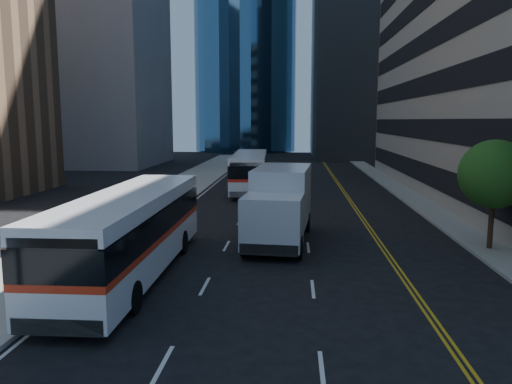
# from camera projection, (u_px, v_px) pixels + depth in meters

# --- Properties ---
(ground) EXTENTS (160.00, 160.00, 0.00)m
(ground) POSITION_uv_depth(u_px,v_px,m) (300.00, 309.00, 16.31)
(ground) COLOR black
(ground) RESTS_ON ground
(sidewalk_west) EXTENTS (5.00, 90.00, 0.15)m
(sidewalk_west) POSITION_uv_depth(u_px,v_px,m) (171.00, 193.00, 41.75)
(sidewalk_west) COLOR gray
(sidewalk_west) RESTS_ON ground
(sidewalk_east) EXTENTS (2.00, 90.00, 0.15)m
(sidewalk_east) POSITION_uv_depth(u_px,v_px,m) (408.00, 196.00, 40.29)
(sidewalk_east) COLOR gray
(sidewalk_east) RESTS_ON ground
(midrise_west) EXTENTS (18.00, 18.00, 35.00)m
(midrise_west) POSITION_uv_depth(u_px,v_px,m) (89.00, 35.00, 67.21)
(midrise_west) COLOR gray
(midrise_west) RESTS_ON ground
(street_tree) EXTENTS (3.20, 3.20, 5.10)m
(street_tree) POSITION_uv_depth(u_px,v_px,m) (494.00, 174.00, 23.01)
(street_tree) COLOR #332114
(street_tree) RESTS_ON sidewalk_east
(bus_front) EXTENTS (2.91, 12.88, 3.32)m
(bus_front) POSITION_uv_depth(u_px,v_px,m) (131.00, 231.00, 19.56)
(bus_front) COLOR white
(bus_front) RESTS_ON ground
(bus_rear) EXTENTS (3.29, 12.74, 3.26)m
(bus_rear) POSITION_uv_depth(u_px,v_px,m) (250.00, 170.00, 43.39)
(bus_rear) COLOR white
(bus_rear) RESTS_ON ground
(box_truck) EXTENTS (3.35, 7.96, 3.71)m
(box_truck) POSITION_uv_depth(u_px,v_px,m) (280.00, 204.00, 25.03)
(box_truck) COLOR silver
(box_truck) RESTS_ON ground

